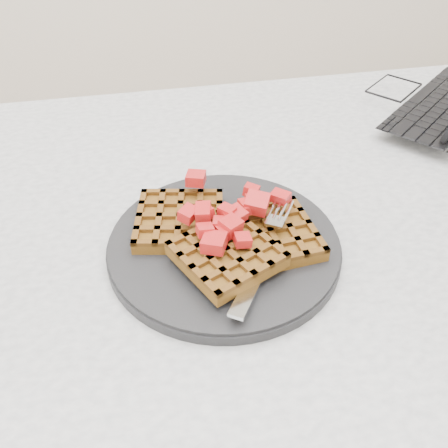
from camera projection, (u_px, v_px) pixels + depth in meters
table at (290, 286)px, 0.68m from camera, size 1.20×0.80×0.75m
plate at (224, 246)px, 0.56m from camera, size 0.26×0.26×0.02m
waffles at (225, 235)px, 0.55m from camera, size 0.21×0.20×0.03m
strawberry_pile at (224, 214)px, 0.53m from camera, size 0.15×0.15×0.02m
fork at (266, 253)px, 0.53m from camera, size 0.12×0.17×0.02m
laptop at (439, 93)px, 0.80m from camera, size 0.35×0.34×0.20m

